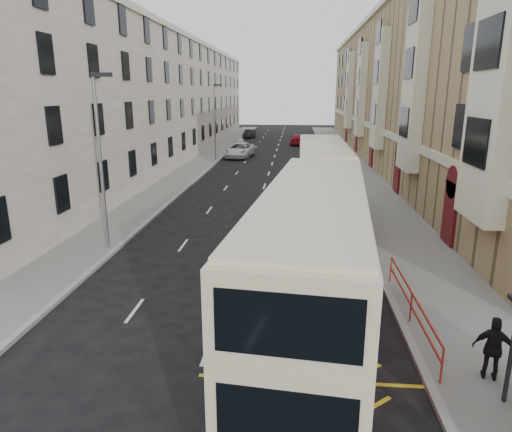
# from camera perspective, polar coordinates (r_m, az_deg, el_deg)

# --- Properties ---
(pavement_right) EXTENTS (4.00, 120.00, 0.15)m
(pavement_right) POSITION_cam_1_polar(r_m,az_deg,el_deg) (39.05, 13.08, 4.14)
(pavement_right) COLOR slate
(pavement_right) RESTS_ON ground
(pavement_left) EXTENTS (3.00, 120.00, 0.15)m
(pavement_left) POSITION_cam_1_polar(r_m,az_deg,el_deg) (39.91, -9.59, 4.56)
(pavement_left) COLOR slate
(pavement_left) RESTS_ON ground
(kerb_right) EXTENTS (0.25, 120.00, 0.15)m
(kerb_right) POSITION_cam_1_polar(r_m,az_deg,el_deg) (38.82, 10.15, 4.23)
(kerb_right) COLOR gray
(kerb_right) RESTS_ON ground
(kerb_left) EXTENTS (0.25, 120.00, 0.15)m
(kerb_left) POSITION_cam_1_polar(r_m,az_deg,el_deg) (39.57, -7.48, 4.55)
(kerb_left) COLOR gray
(kerb_left) RESTS_ON ground
(road_markings) EXTENTS (10.00, 110.00, 0.01)m
(road_markings) POSITION_cam_1_polar(r_m,az_deg,el_deg) (53.53, 2.31, 7.36)
(road_markings) COLOR silver
(road_markings) RESTS_ON ground
(terrace_right) EXTENTS (10.75, 79.00, 15.25)m
(terrace_right) POSITION_cam_1_polar(r_m,az_deg,el_deg) (54.78, 18.71, 14.67)
(terrace_right) COLOR #9F855C
(terrace_right) RESTS_ON ground
(terrace_left) EXTENTS (9.18, 79.00, 13.25)m
(terrace_left) POSITION_cam_1_polar(r_m,az_deg,el_deg) (55.78, -11.95, 14.09)
(terrace_left) COLOR silver
(terrace_left) RESTS_ON ground
(guard_railing) EXTENTS (0.06, 6.56, 1.01)m
(guard_railing) POSITION_cam_1_polar(r_m,az_deg,el_deg) (15.64, 18.87, -10.05)
(guard_railing) COLOR #B12C1E
(guard_railing) RESTS_ON pavement_right
(street_lamp_near) EXTENTS (0.93, 0.18, 8.00)m
(street_lamp_near) POSITION_cam_1_polar(r_m,az_deg,el_deg) (21.99, -18.82, 7.41)
(street_lamp_near) COLOR gray
(street_lamp_near) RESTS_ON pavement_left
(street_lamp_far) EXTENTS (0.93, 0.18, 8.00)m
(street_lamp_far) POSITION_cam_1_polar(r_m,az_deg,el_deg) (50.81, -5.14, 12.14)
(street_lamp_far) COLOR gray
(street_lamp_far) RESTS_ON pavement_left
(double_decker_front) EXTENTS (3.99, 12.24, 4.79)m
(double_decker_front) POSITION_cam_1_polar(r_m,az_deg,el_deg) (13.20, 7.08, -6.58)
(double_decker_front) COLOR beige
(double_decker_front) RESTS_ON ground
(double_decker_rear) EXTENTS (2.72, 11.47, 4.57)m
(double_decker_rear) POSITION_cam_1_polar(r_m,az_deg,el_deg) (26.28, 8.27, 4.11)
(double_decker_rear) COLOR beige
(double_decker_rear) RESTS_ON ground
(pedestrian_far) EXTENTS (1.09, 0.72, 1.72)m
(pedestrian_far) POSITION_cam_1_polar(r_m,az_deg,el_deg) (13.51, 27.58, -14.48)
(pedestrian_far) COLOR black
(pedestrian_far) RESTS_ON pavement_right
(white_van) EXTENTS (3.38, 6.26, 1.67)m
(white_van) POSITION_cam_1_polar(r_m,az_deg,el_deg) (53.28, -2.06, 8.22)
(white_van) COLOR white
(white_van) RESTS_ON ground
(car_silver) EXTENTS (1.82, 3.89, 1.29)m
(car_silver) POSITION_cam_1_polar(r_m,az_deg,el_deg) (62.80, -2.10, 9.11)
(car_silver) COLOR #AAACB1
(car_silver) RESTS_ON ground
(car_dark) EXTENTS (1.91, 4.31, 1.38)m
(car_dark) POSITION_cam_1_polar(r_m,az_deg,el_deg) (76.28, -0.83, 10.24)
(car_dark) COLOR black
(car_dark) RESTS_ON ground
(car_red) EXTENTS (2.22, 5.19, 1.49)m
(car_red) POSITION_cam_1_polar(r_m,az_deg,el_deg) (66.71, 5.24, 9.51)
(car_red) COLOR #A60B1C
(car_red) RESTS_ON ground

